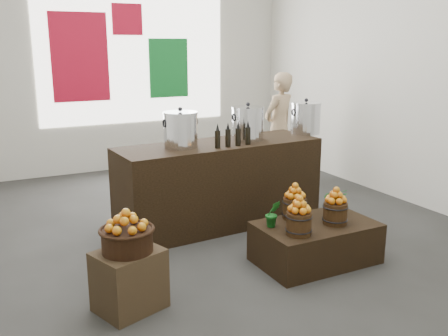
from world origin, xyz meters
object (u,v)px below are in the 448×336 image
crate (129,280)px  counter (220,184)px  wicker_basket (127,240)px  display_table (316,242)px  stock_pot_center (248,124)px  shopper (279,127)px  stock_pot_left (181,131)px  stock_pot_right (306,119)px

crate → counter: bearing=43.4°
wicker_basket → display_table: bearing=2.0°
crate → stock_pot_center: (1.92, 1.48, 0.93)m
shopper → wicker_basket: bearing=20.1°
crate → stock_pot_left: (1.04, 1.42, 0.93)m
counter → shopper: 2.29m
stock_pot_right → display_table: bearing=-121.2°
display_table → wicker_basket: bearing=-178.5°
crate → shopper: 4.41m
wicker_basket → stock_pot_right: size_ratio=1.08×
display_table → counter: size_ratio=0.48×
crate → display_table: size_ratio=0.44×
wicker_basket → display_table: wicker_basket is taller
stock_pot_left → stock_pot_right: 1.77m
wicker_basket → display_table: (1.91, 0.07, -0.40)m
crate → counter: size_ratio=0.21×
stock_pot_left → stock_pot_center: same height
display_table → stock_pot_left: bearing=122.2°
stock_pot_left → stock_pot_right: size_ratio=1.00×
stock_pot_right → shopper: 1.47m
crate → stock_pot_left: size_ratio=1.35×
counter → display_table: bearing=-78.6°
wicker_basket → shopper: shopper is taller
display_table → stock_pot_center: size_ratio=3.09×
counter → stock_pot_right: stock_pot_right is taller
crate → stock_pot_right: size_ratio=1.35×
stock_pot_left → shopper: shopper is taller
display_table → stock_pot_right: size_ratio=3.09×
crate → wicker_basket: (0.00, 0.00, 0.34)m
counter → stock_pot_right: 1.44m
wicker_basket → stock_pot_center: bearing=37.6°
stock_pot_center → shopper: shopper is taller
crate → wicker_basket: size_ratio=1.25×
stock_pot_left → crate: bearing=-126.2°
stock_pot_right → crate: bearing=-151.3°
stock_pot_center → stock_pot_right: bearing=3.8°
stock_pot_center → stock_pot_right: size_ratio=1.00×
counter → shopper: (1.75, 1.43, 0.35)m
counter → stock_pot_center: (0.39, 0.03, 0.68)m
wicker_basket → stock_pot_left: size_ratio=1.08×
display_table → crate: bearing=-178.5°
crate → display_table: 1.91m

